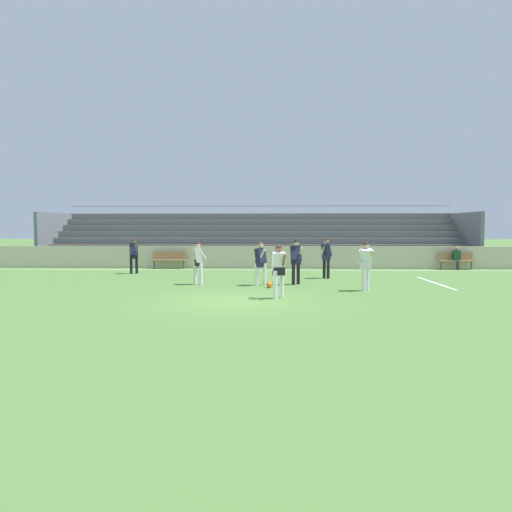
# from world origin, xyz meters

# --- Properties ---
(ground_plane) EXTENTS (160.00, 160.00, 0.00)m
(ground_plane) POSITION_xyz_m (0.00, 0.00, 0.00)
(ground_plane) COLOR #517A38
(field_line_sideline) EXTENTS (44.00, 0.12, 0.01)m
(field_line_sideline) POSITION_xyz_m (0.00, 10.22, 0.00)
(field_line_sideline) COLOR white
(field_line_sideline) RESTS_ON ground
(field_line_penalty_mark) EXTENTS (0.12, 4.40, 0.01)m
(field_line_penalty_mark) POSITION_xyz_m (7.49, 4.82, 0.00)
(field_line_penalty_mark) COLOR white
(field_line_penalty_mark) RESTS_ON ground
(sideline_wall) EXTENTS (48.00, 0.16, 1.18)m
(sideline_wall) POSITION_xyz_m (0.00, 11.43, 0.59)
(sideline_wall) COLOR beige
(sideline_wall) RESTS_ON ground
(bleacher_stand) EXTENTS (25.19, 5.19, 3.66)m
(bleacher_stand) POSITION_xyz_m (0.12, 14.88, 1.63)
(bleacher_stand) COLOR #897051
(bleacher_stand) RESTS_ON ground
(bench_near_bin) EXTENTS (1.80, 0.40, 0.90)m
(bench_near_bin) POSITION_xyz_m (-4.43, 11.01, 0.55)
(bench_near_bin) COLOR #99754C
(bench_near_bin) RESTS_ON ground
(bench_far_left) EXTENTS (1.80, 0.40, 0.90)m
(bench_far_left) POSITION_xyz_m (10.67, 11.01, 0.55)
(bench_far_left) COLOR #99754C
(bench_far_left) RESTS_ON ground
(spectator_seated) EXTENTS (0.36, 0.42, 1.21)m
(spectator_seated) POSITION_xyz_m (10.67, 10.89, 0.70)
(spectator_seated) COLOR #2D2D38
(spectator_seated) RESTS_ON ground
(player_dark_dropping_back) EXTENTS (0.49, 0.68, 1.63)m
(player_dark_dropping_back) POSITION_xyz_m (0.64, 3.80, 0.96)
(player_dark_dropping_back) COLOR white
(player_dark_dropping_back) RESTS_ON ground
(player_dark_wide_left) EXTENTS (0.47, 0.68, 1.70)m
(player_dark_wide_left) POSITION_xyz_m (1.98, 4.11, 1.01)
(player_dark_wide_left) COLOR black
(player_dark_wide_left) RESTS_ON ground
(player_dark_pressing_high) EXTENTS (0.55, 0.49, 1.71)m
(player_dark_pressing_high) POSITION_xyz_m (3.40, 6.39, 1.03)
(player_dark_pressing_high) COLOR black
(player_dark_pressing_high) RESTS_ON ground
(player_white_on_ball) EXTENTS (0.46, 0.67, 1.64)m
(player_white_on_ball) POSITION_xyz_m (1.28, 0.54, 0.98)
(player_white_on_ball) COLOR white
(player_white_on_ball) RESTS_ON ground
(player_dark_wide_right) EXTENTS (0.49, 0.66, 1.64)m
(player_dark_wide_right) POSITION_xyz_m (-5.49, 8.16, 0.97)
(player_dark_wide_right) COLOR black
(player_dark_wide_right) RESTS_ON ground
(player_white_deep_cover) EXTENTS (0.45, 0.59, 1.68)m
(player_white_deep_cover) POSITION_xyz_m (4.29, 2.40, 1.00)
(player_white_deep_cover) COLOR white
(player_white_deep_cover) RESTS_ON ground
(player_white_overlapping) EXTENTS (0.64, 0.45, 1.64)m
(player_white_overlapping) POSITION_xyz_m (-1.76, 4.01, 0.97)
(player_white_overlapping) COLOR white
(player_white_overlapping) RESTS_ON ground
(soccer_ball) EXTENTS (0.22, 0.22, 0.22)m
(soccer_ball) POSITION_xyz_m (0.97, 3.07, 0.11)
(soccer_ball) COLOR orange
(soccer_ball) RESTS_ON ground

